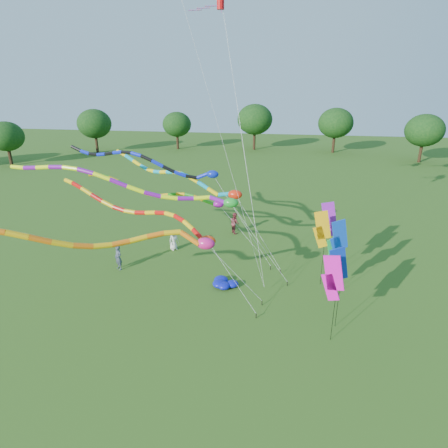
% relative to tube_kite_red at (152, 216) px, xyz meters
% --- Properties ---
extents(ground, '(160.00, 160.00, 0.00)m').
position_rel_tube_kite_red_xyz_m(ground, '(4.49, -3.86, -4.64)').
color(ground, '#2B5616').
rests_on(ground, ground).
extents(tree_ring, '(116.67, 119.24, 9.53)m').
position_rel_tube_kite_red_xyz_m(tree_ring, '(1.38, -6.42, 0.77)').
color(tree_ring, '#382314').
rests_on(tree_ring, ground).
extents(tube_kite_red, '(13.33, 4.98, 6.75)m').
position_rel_tube_kite_red_xyz_m(tube_kite_red, '(0.00, 0.00, 0.00)').
color(tube_kite_red, black).
rests_on(tube_kite_red, ground).
extents(tube_kite_orange, '(14.32, 6.59, 7.13)m').
position_rel_tube_kite_red_xyz_m(tube_kite_orange, '(-0.33, -4.64, 0.42)').
color(tube_kite_orange, black).
rests_on(tube_kite_orange, ground).
extents(tube_kite_purple, '(17.66, 1.39, 8.23)m').
position_rel_tube_kite_red_xyz_m(tube_kite_purple, '(-0.81, 0.70, 1.63)').
color(tube_kite_purple, black).
rests_on(tube_kite_purple, ground).
extents(tube_kite_blue, '(14.38, 1.60, 8.60)m').
position_rel_tube_kite_red_xyz_m(tube_kite_blue, '(-0.78, 3.41, 2.50)').
color(tube_kite_blue, black).
rests_on(tube_kite_blue, ground).
extents(tube_kite_cyan, '(13.39, 5.49, 7.67)m').
position_rel_tube_kite_red_xyz_m(tube_kite_cyan, '(0.85, 5.25, 1.07)').
color(tube_kite_cyan, black).
rests_on(tube_kite_cyan, ground).
extents(tube_kite_green, '(12.66, 1.18, 6.57)m').
position_rel_tube_kite_red_xyz_m(tube_kite_green, '(-0.29, 4.73, 0.03)').
color(tube_kite_green, black).
rests_on(tube_kite_green, ground).
extents(delta_kite_high_c, '(6.22, 8.14, 18.87)m').
position_rel_tube_kite_red_xyz_m(delta_kite_high_c, '(3.03, 7.51, 12.54)').
color(delta_kite_high_c, black).
rests_on(delta_kite_high_c, ground).
extents(banner_pole_blue_a, '(1.12, 0.47, 4.71)m').
position_rel_tube_kite_red_xyz_m(banner_pole_blue_a, '(10.76, -2.91, -1.20)').
color(banner_pole_blue_a, black).
rests_on(banner_pole_blue_a, ground).
extents(banner_pole_orange, '(1.16, 0.13, 5.07)m').
position_rel_tube_kite_red_xyz_m(banner_pole_orange, '(10.30, 1.62, -0.84)').
color(banner_pole_orange, black).
rests_on(banner_pole_orange, ground).
extents(banner_pole_violet, '(1.16, 0.10, 5.13)m').
position_rel_tube_kite_red_xyz_m(banner_pole_violet, '(10.84, 3.30, -0.78)').
color(banner_pole_violet, black).
rests_on(banner_pole_violet, ground).
extents(banner_pole_green, '(1.13, 0.43, 3.69)m').
position_rel_tube_kite_red_xyz_m(banner_pole_green, '(11.07, 0.79, -2.21)').
color(banner_pole_green, black).
rests_on(banner_pole_green, ground).
extents(banner_pole_blue_b, '(1.12, 0.46, 5.01)m').
position_rel_tube_kite_red_xyz_m(banner_pole_blue_b, '(11.17, 0.31, -0.90)').
color(banner_pole_blue_b, black).
rests_on(banner_pole_blue_b, ground).
extents(banner_pole_magenta_a, '(1.13, 0.45, 4.75)m').
position_rel_tube_kite_red_xyz_m(banner_pole_magenta_a, '(10.41, -3.97, -1.16)').
color(banner_pole_magenta_a, black).
rests_on(banner_pole_magenta_a, ground).
extents(blue_nylon_heap, '(1.10, 1.54, 0.51)m').
position_rel_tube_kite_red_xyz_m(blue_nylon_heap, '(4.37, 0.20, -4.41)').
color(blue_nylon_heap, '#0D15AF').
rests_on(blue_nylon_heap, ground).
extents(person_a, '(0.91, 0.94, 1.62)m').
position_rel_tube_kite_red_xyz_m(person_a, '(-0.40, 5.27, -3.83)').
color(person_a, silver).
rests_on(person_a, ground).
extents(person_b, '(0.78, 0.72, 1.78)m').
position_rel_tube_kite_red_xyz_m(person_b, '(-3.24, 1.45, -3.75)').
color(person_b, '#3E4757').
rests_on(person_b, ground).
extents(person_c, '(1.07, 1.13, 1.85)m').
position_rel_tube_kite_red_xyz_m(person_c, '(3.83, 9.46, -3.72)').
color(person_c, maroon).
rests_on(person_c, ground).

